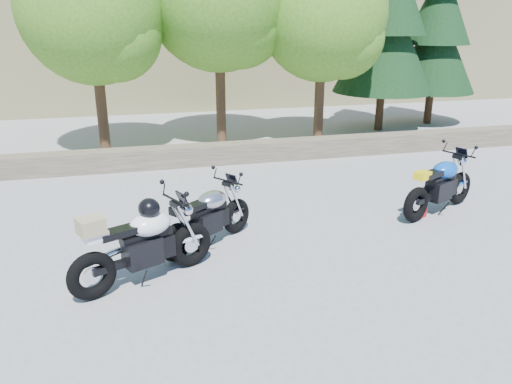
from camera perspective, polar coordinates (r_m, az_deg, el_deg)
ground at (r=7.77m, az=0.36°, el=-7.73°), size 90.00×90.00×0.00m
stone_wall at (r=12.75m, az=-5.81°, el=4.28°), size 22.00×0.55×0.50m
tree_decid_left at (r=13.85m, az=-17.79°, el=18.86°), size 3.67×3.67×5.62m
tree_decid_right at (r=14.68m, az=8.12°, el=18.99°), size 3.54×3.54×5.41m
conifer_near at (r=16.88m, az=14.80°, el=19.20°), size 3.17×3.17×7.06m
conifer_far at (r=18.52m, az=20.06°, el=17.38°), size 2.82×2.82×6.27m
silver_bike at (r=8.07m, az=-5.48°, el=-2.94°), size 1.68×1.32×1.00m
white_bike at (r=7.09m, az=-12.85°, el=-5.68°), size 2.06×1.08×1.21m
blue_bike at (r=10.04m, az=20.32°, el=0.64°), size 2.01×1.07×1.08m
backpack at (r=9.81m, az=17.94°, el=-1.51°), size 0.37×0.35×0.42m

